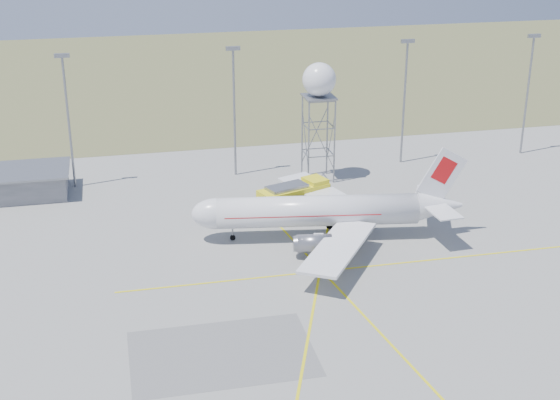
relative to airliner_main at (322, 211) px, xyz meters
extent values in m
cube|color=#535B32|center=(3.10, 100.57, -3.69)|extent=(400.00, 120.00, 0.03)
cube|color=gray|center=(-41.90, 24.57, -1.90)|extent=(18.00, 9.00, 3.60)
cube|color=gray|center=(-41.90, 24.57, 0.05)|extent=(19.00, 10.00, 0.30)
cylinder|color=gray|center=(-31.90, 26.57, 6.30)|extent=(0.36, 0.36, 20.00)
cube|color=gray|center=(-31.90, 26.57, 16.50)|extent=(2.20, 0.50, 0.60)
cylinder|color=gray|center=(-6.90, 26.57, 6.30)|extent=(0.36, 0.36, 20.00)
cube|color=gray|center=(-6.90, 26.57, 16.50)|extent=(2.20, 0.50, 0.60)
cylinder|color=gray|center=(21.10, 26.57, 6.30)|extent=(0.36, 0.36, 20.00)
cube|color=gray|center=(21.10, 26.57, 16.50)|extent=(2.20, 0.50, 0.60)
cylinder|color=gray|center=(43.10, 26.57, 6.30)|extent=(0.36, 0.36, 20.00)
cube|color=gray|center=(43.10, 26.57, 16.50)|extent=(2.20, 0.50, 0.60)
cylinder|color=silver|center=(-0.60, 0.09, 0.10)|extent=(26.34, 7.89, 4.01)
ellipsoid|color=silver|center=(-13.47, 2.06, 0.10)|extent=(6.94, 4.93, 4.01)
cube|color=black|center=(-14.66, 2.24, 0.70)|extent=(1.83, 2.41, 0.98)
cone|color=silver|center=(15.24, -2.33, 0.40)|extent=(6.54, 4.87, 4.01)
cube|color=silver|center=(15.24, -2.33, 4.61)|extent=(6.39, 1.27, 7.53)
cube|color=#BB0C10|center=(15.43, -2.36, 5.31)|extent=(3.46, 0.86, 3.86)
cube|color=silver|center=(15.22, 0.92, 0.91)|extent=(4.00, 5.93, 0.18)
cube|color=silver|center=(14.26, -5.42, 0.91)|extent=(4.00, 5.93, 0.18)
cube|color=silver|center=(2.24, 8.77, -0.90)|extent=(9.36, 16.73, 0.36)
cube|color=silver|center=(-0.48, -9.04, -0.90)|extent=(13.07, 15.91, 0.36)
cylinder|color=slate|center=(-0.72, 5.98, -1.80)|extent=(4.50, 2.91, 2.30)
cylinder|color=slate|center=(-2.47, -5.50, -1.80)|extent=(4.50, 2.91, 2.30)
cube|color=#BB0C10|center=(-2.58, 0.39, 0.20)|extent=(20.41, 7.02, 0.12)
cylinder|color=black|center=(-11.49, 1.75, -3.25)|extent=(0.80, 0.80, 0.90)
cube|color=black|center=(1.38, -0.21, -3.25)|extent=(1.90, 6.09, 0.90)
cylinder|color=gray|center=(1.38, -0.21, -2.80)|extent=(0.27, 0.27, 1.80)
cylinder|color=gray|center=(3.28, 19.61, 2.93)|extent=(0.25, 0.25, 13.27)
cylinder|color=gray|center=(7.37, 19.61, 2.93)|extent=(0.25, 0.25, 13.27)
cylinder|color=gray|center=(7.37, 23.69, 2.93)|extent=(0.25, 0.25, 13.27)
cylinder|color=gray|center=(3.28, 23.69, 2.93)|extent=(0.25, 0.25, 13.27)
cube|color=gray|center=(5.33, 21.65, 9.57)|extent=(4.68, 4.68, 0.26)
sphere|color=silver|center=(5.33, 21.65, 12.22)|extent=(5.10, 5.10, 5.10)
cube|color=yellow|center=(-1.38, 9.91, -1.41)|extent=(10.87, 6.73, 2.52)
cube|color=yellow|center=(2.07, 11.15, -0.38)|extent=(3.67, 3.95, 1.60)
cube|color=black|center=(2.82, 11.42, -0.26)|extent=(1.12, 2.84, 1.15)
cube|color=gray|center=(-2.46, 9.52, 0.08)|extent=(6.32, 4.53, 0.46)
camera|label=1|loc=(-25.67, -89.63, 38.63)|focal=50.00mm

